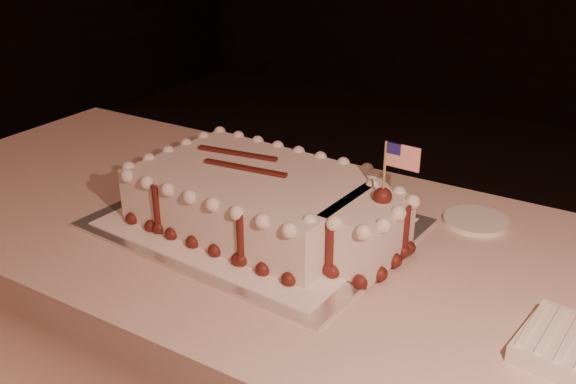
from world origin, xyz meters
The scene contains 4 objects.
cake_board centered at (-0.31, 0.60, 0.75)m, with size 0.60×0.45×0.01m, color silver.
doily centered at (-0.31, 0.60, 0.76)m, with size 0.54×0.41×0.00m, color white.
sheet_cake centered at (-0.28, 0.59, 0.81)m, with size 0.58×0.36×0.23m.
side_plate centered at (0.08, 0.84, 0.76)m, with size 0.13×0.13×0.01m, color white.
Camera 1 is at (0.36, -0.36, 1.36)m, focal length 40.00 mm.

